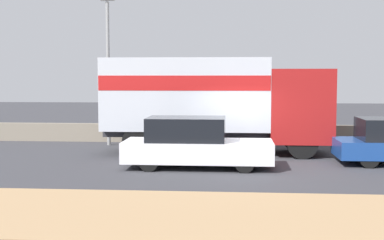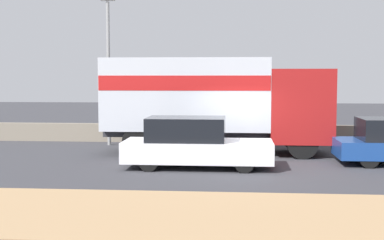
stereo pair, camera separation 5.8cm
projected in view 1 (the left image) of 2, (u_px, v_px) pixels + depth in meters
ground_plane at (234, 167)px, 16.46m from camera, size 80.00×80.00×0.00m
dirt_shoulder_foreground at (233, 215)px, 10.75m from camera, size 60.00×4.02×0.04m
stone_wall_backdrop at (234, 134)px, 22.51m from camera, size 60.00×0.35×0.77m
street_lamp at (108, 58)px, 21.48m from camera, size 0.56×0.28×6.02m
box_truck at (212, 98)px, 19.29m from camera, size 8.08×2.52×3.44m
car_hatchback at (194, 144)px, 16.30m from camera, size 4.53×1.72×1.55m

